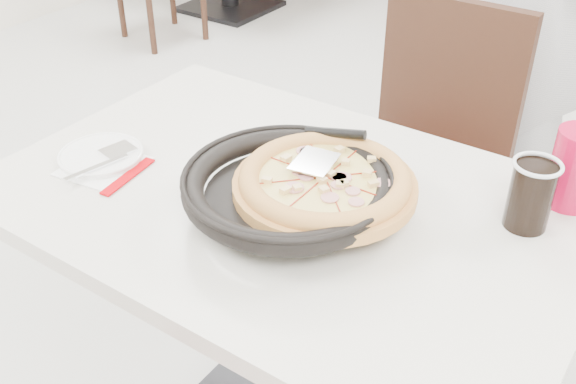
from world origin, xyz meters
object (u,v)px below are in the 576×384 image
Objects in this scene: red_cup at (576,168)px; chair_far at (413,181)px; pizza at (325,187)px; side_plate at (101,155)px; pizza_pan at (288,195)px; main_table at (287,327)px; cola_glass at (530,197)px.

chair_far is at bearing 146.58° from red_cup.
pizza is 0.53m from side_plate.
pizza is (0.06, 0.04, 0.02)m from pizza_pan.
pizza_pan is at bearing 91.66° from chair_far.
chair_far is at bearing 87.59° from main_table.
red_cup is (0.48, 0.30, 0.45)m from main_table.
pizza_pan is 0.45m from cola_glass.
chair_far is 0.68m from cola_glass.
red_cup reaches higher than side_plate.
red_cup is at bearing 38.47° from pizza_pan.
side_plate is at bearing -155.27° from red_cup.
main_table is at bearing 15.53° from side_plate.
cola_glass is (0.43, 0.17, 0.44)m from main_table.
chair_far is (0.03, 0.59, 0.10)m from main_table.
pizza is at bearing 37.72° from pizza_pan.
main_table is 0.72m from red_cup.
chair_far reaches higher than pizza.
cola_glass is (0.34, 0.18, 0.00)m from pizza.
pizza_pan reaches higher than side_plate.
red_cup reaches higher than cola_glass.
cola_glass is (0.85, 0.29, 0.06)m from side_plate.
pizza is (0.07, -0.60, 0.34)m from chair_far.
main_table is 0.64m from cola_glass.
pizza_pan is at bearing -54.19° from main_table.
chair_far is 0.69m from pizza.
main_table is 9.23× the size of cola_glass.
main_table is at bearing 125.81° from pizza_pan.
chair_far is 7.31× the size of cola_glass.
red_cup is (0.38, 0.31, 0.02)m from pizza.
side_plate is at bearing -164.47° from main_table.
chair_far is 2.68× the size of pizza.
pizza is at bearing -151.76° from cola_glass.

